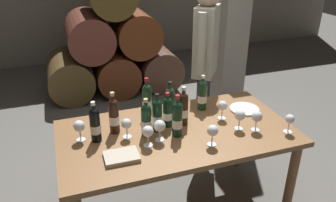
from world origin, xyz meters
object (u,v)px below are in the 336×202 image
(tasting_notebook, at_px, (122,157))
(sommelier_presenting, at_px, (205,55))
(wine_bottle_9, at_px, (183,108))
(wine_glass_3, at_px, (160,126))
(wine_bottle_2, at_px, (177,119))
(wine_glass_7, at_px, (213,131))
(wine_bottle_7, at_px, (147,100))
(wine_bottle_3, at_px, (114,115))
(wine_bottle_6, at_px, (146,120))
(wine_glass_1, at_px, (223,106))
(wine_bottle_4, at_px, (157,115))
(serving_plate, at_px, (244,109))
(wine_bottle_0, at_px, (95,124))
(wine_bottle_8, at_px, (168,112))
(wine_glass_2, at_px, (126,124))
(wine_glass_5, at_px, (290,120))
(wine_glass_8, at_px, (240,116))
(wine_bottle_5, at_px, (170,103))
(wine_glass_4, at_px, (148,132))
(dining_table, at_px, (177,141))
(wine_bottle_1, at_px, (202,95))
(wine_glass_6, at_px, (79,127))
(wine_glass_0, at_px, (257,117))

(tasting_notebook, relative_size, sommelier_presenting, 0.13)
(wine_bottle_9, xyz_separation_m, wine_glass_3, (-0.24, -0.16, -0.02))
(wine_bottle_2, relative_size, wine_glass_7, 2.08)
(wine_bottle_7, distance_m, sommelier_presenting, 0.84)
(wine_bottle_3, relative_size, wine_bottle_6, 1.10)
(wine_glass_1, distance_m, sommelier_presenting, 0.73)
(wine_bottle_4, height_order, sommelier_presenting, sommelier_presenting)
(wine_bottle_3, height_order, serving_plate, wine_bottle_3)
(wine_bottle_0, height_order, wine_bottle_8, wine_bottle_0)
(wine_glass_2, distance_m, wine_glass_5, 1.16)
(wine_bottle_4, height_order, wine_bottle_7, wine_bottle_7)
(wine_bottle_8, bearing_deg, serving_plate, 3.14)
(wine_glass_8, bearing_deg, wine_bottle_4, 162.98)
(wine_bottle_4, distance_m, wine_glass_5, 0.95)
(wine_glass_8, xyz_separation_m, sommelier_presenting, (0.12, 0.87, 0.17))
(wine_bottle_5, relative_size, wine_glass_7, 2.03)
(tasting_notebook, distance_m, sommelier_presenting, 1.41)
(wine_bottle_7, distance_m, wine_glass_4, 0.44)
(wine_bottle_4, relative_size, tasting_notebook, 1.33)
(wine_bottle_6, height_order, serving_plate, wine_bottle_6)
(wine_glass_8, bearing_deg, tasting_notebook, -174.75)
(dining_table, bearing_deg, wine_bottle_7, 114.39)
(tasting_notebook, bearing_deg, serving_plate, 18.22)
(dining_table, height_order, wine_bottle_1, wine_bottle_1)
(wine_bottle_5, relative_size, wine_glass_1, 2.05)
(wine_bottle_6, bearing_deg, sommelier_presenting, 43.11)
(wine_bottle_5, distance_m, wine_glass_4, 0.41)
(wine_bottle_7, distance_m, wine_glass_6, 0.58)
(wine_glass_2, xyz_separation_m, wine_glass_5, (1.12, -0.31, -0.00))
(dining_table, distance_m, wine_glass_4, 0.34)
(wine_glass_2, distance_m, sommelier_presenting, 1.18)
(wine_bottle_2, xyz_separation_m, wine_glass_5, (0.77, -0.22, -0.03))
(wine_glass_4, bearing_deg, wine_glass_5, -9.03)
(dining_table, bearing_deg, wine_glass_5, -20.25)
(wine_glass_0, bearing_deg, wine_bottle_1, 117.74)
(wine_bottle_2, bearing_deg, wine_glass_6, 166.38)
(wine_bottle_4, bearing_deg, wine_glass_1, 0.70)
(wine_bottle_7, relative_size, wine_glass_7, 2.08)
(wine_bottle_6, bearing_deg, serving_plate, 7.48)
(wine_glass_4, bearing_deg, wine_bottle_5, 49.70)
(wine_bottle_9, xyz_separation_m, wine_glass_6, (-0.76, 0.02, -0.02))
(wine_glass_3, relative_size, tasting_notebook, 0.71)
(wine_bottle_9, distance_m, wine_glass_5, 0.76)
(wine_bottle_2, bearing_deg, wine_glass_7, -46.52)
(wine_bottle_2, height_order, wine_glass_7, wine_bottle_2)
(wine_bottle_0, height_order, wine_glass_3, wine_bottle_0)
(wine_bottle_3, bearing_deg, wine_glass_3, -37.63)
(wine_bottle_4, distance_m, sommelier_presenting, 0.99)
(wine_bottle_6, bearing_deg, wine_bottle_7, 73.26)
(wine_bottle_2, distance_m, wine_glass_3, 0.14)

